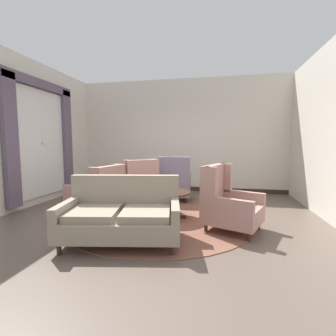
% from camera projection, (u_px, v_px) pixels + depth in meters
% --- Properties ---
extents(ground, '(8.63, 8.63, 0.00)m').
position_uv_depth(ground, '(156.00, 222.00, 4.39)').
color(ground, brown).
extents(wall_back, '(6.29, 0.08, 3.28)m').
position_uv_depth(wall_back, '(181.00, 136.00, 7.23)').
color(wall_back, silver).
rests_on(wall_back, ground).
extents(wall_left, '(0.08, 4.32, 3.28)m').
position_uv_depth(wall_left, '(39.00, 134.00, 5.74)').
color(wall_left, silver).
rests_on(wall_left, ground).
extents(wall_right, '(0.08, 4.32, 3.28)m').
position_uv_depth(wall_right, '(327.00, 131.00, 4.52)').
color(wall_right, silver).
rests_on(wall_right, ground).
extents(baseboard_back, '(6.13, 0.03, 0.12)m').
position_uv_depth(baseboard_back, '(181.00, 188.00, 7.34)').
color(baseboard_back, '#382319').
rests_on(baseboard_back, ground).
extents(area_rug, '(3.57, 3.57, 0.01)m').
position_uv_depth(area_rug, '(160.00, 217.00, 4.69)').
color(area_rug, brown).
rests_on(area_rug, ground).
extents(window_with_curtains, '(0.12, 2.17, 2.75)m').
position_uv_depth(window_with_curtains, '(42.00, 137.00, 5.70)').
color(window_with_curtains, silver).
extents(coffee_table, '(0.87, 0.87, 0.51)m').
position_uv_depth(coffee_table, '(167.00, 196.00, 4.57)').
color(coffee_table, '#382319').
rests_on(coffee_table, ground).
extents(porcelain_vase, '(0.17, 0.17, 0.30)m').
position_uv_depth(porcelain_vase, '(165.00, 185.00, 4.52)').
color(porcelain_vase, beige).
rests_on(porcelain_vase, coffee_table).
extents(settee, '(1.77, 1.17, 0.93)m').
position_uv_depth(settee, '(122.00, 216.00, 3.48)').
color(settee, gray).
rests_on(settee, ground).
extents(armchair_foreground_right, '(1.17, 1.17, 1.06)m').
position_uv_depth(armchair_foreground_right, '(137.00, 187.00, 5.52)').
color(armchair_foreground_right, tan).
rests_on(armchair_foreground_right, ground).
extents(armchair_near_window, '(0.81, 0.90, 1.10)m').
position_uv_depth(armchair_near_window, '(175.00, 182.00, 5.98)').
color(armchair_near_window, slate).
rests_on(armchair_near_window, ground).
extents(armchair_back_corner, '(1.02, 1.01, 0.99)m').
position_uv_depth(armchair_back_corner, '(99.00, 194.00, 4.82)').
color(armchair_back_corner, tan).
rests_on(armchair_back_corner, ground).
extents(armchair_beside_settee, '(1.06, 1.02, 1.06)m').
position_uv_depth(armchair_beside_settee, '(228.00, 203.00, 3.96)').
color(armchair_beside_settee, tan).
rests_on(armchair_beside_settee, ground).
extents(side_table, '(0.56, 0.56, 0.69)m').
position_uv_depth(side_table, '(218.00, 189.00, 5.34)').
color(side_table, '#382319').
rests_on(side_table, ground).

